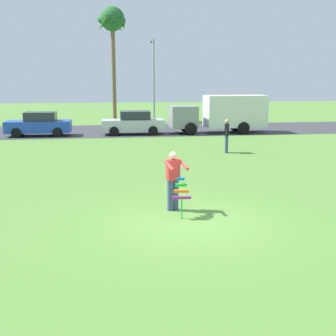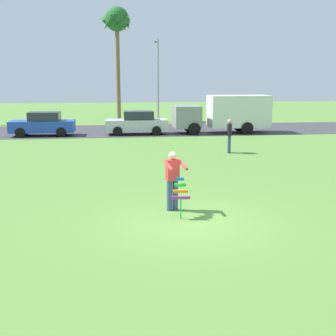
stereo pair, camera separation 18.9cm
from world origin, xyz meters
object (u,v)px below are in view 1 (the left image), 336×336
object	(u,v)px
parked_car_blue	(39,124)
person_kite_flyer	(173,178)
kite_held	(181,192)
streetlight_pole	(154,76)
palm_tree_right_near	(113,25)
parked_truck_grey_van	(223,113)
parked_car_silver	(133,123)
person_walker_near	(227,135)

from	to	relation	value
parked_car_blue	person_kite_flyer	bearing A→B (deg)	-70.59
kite_held	streetlight_pole	bearing A→B (deg)	85.31
parked_car_blue	palm_tree_right_near	size ratio (longest dim) A/B	0.43
parked_truck_grey_van	palm_tree_right_near	size ratio (longest dim) A/B	0.68
parked_car_silver	streetlight_pole	world-z (taller)	streetlight_pole
kite_held	streetlight_pole	xyz separation A→B (m)	(2.12, 25.85, 3.29)
kite_held	parked_truck_grey_van	distance (m)	19.44
parked_car_silver	streetlight_pole	size ratio (longest dim) A/B	0.60
parked_truck_grey_van	palm_tree_right_near	distance (m)	14.08
person_walker_near	parked_car_silver	bearing A→B (deg)	117.39
person_kite_flyer	parked_car_silver	bearing A→B (deg)	89.96
person_kite_flyer	streetlight_pole	world-z (taller)	streetlight_pole
person_kite_flyer	person_walker_near	xyz separation A→B (m)	(4.28, 9.54, -0.02)
palm_tree_right_near	person_walker_near	distance (m)	20.19
streetlight_pole	person_walker_near	xyz separation A→B (m)	(2.03, -15.68, -3.06)
streetlight_pole	parked_car_silver	bearing A→B (deg)	-106.71
parked_car_blue	parked_car_silver	xyz separation A→B (m)	(6.27, 0.00, 0.00)
streetlight_pole	person_walker_near	bearing A→B (deg)	-82.62
parked_car_blue	parked_truck_grey_van	world-z (taller)	parked_truck_grey_van
person_kite_flyer	kite_held	world-z (taller)	person_kite_flyer
parked_car_silver	parked_truck_grey_van	world-z (taller)	parked_truck_grey_van
palm_tree_right_near	streetlight_pole	bearing A→B (deg)	-35.36
parked_car_blue	streetlight_pole	size ratio (longest dim) A/B	0.60
kite_held	parked_car_blue	world-z (taller)	parked_car_blue
person_kite_flyer	parked_truck_grey_van	distance (m)	18.88
palm_tree_right_near	person_walker_near	xyz separation A→B (m)	(5.32, -18.01, -7.41)
kite_held	streetlight_pole	size ratio (longest dim) A/B	0.15
parked_car_blue	parked_car_silver	distance (m)	6.27
parked_car_silver	person_kite_flyer	bearing A→B (deg)	-90.04
kite_held	palm_tree_right_near	bearing A→B (deg)	92.37
parked_car_blue	person_walker_near	distance (m)	13.38
person_kite_flyer	streetlight_pole	xyz separation A→B (m)	(2.25, 25.22, 3.05)
streetlight_pole	person_walker_near	world-z (taller)	streetlight_pole
parked_car_blue	parked_car_silver	world-z (taller)	same
parked_car_blue	parked_truck_grey_van	xyz separation A→B (m)	(12.61, 0.00, 0.64)
kite_held	person_walker_near	distance (m)	10.99
parked_truck_grey_van	person_walker_near	size ratio (longest dim) A/B	3.88
parked_car_blue	parked_truck_grey_van	size ratio (longest dim) A/B	0.63
parked_truck_grey_van	streetlight_pole	xyz separation A→B (m)	(-4.10, 7.45, 2.59)
parked_car_silver	palm_tree_right_near	world-z (taller)	palm_tree_right_near
parked_car_blue	parked_truck_grey_van	bearing A→B (deg)	0.00
parked_car_blue	person_walker_near	bearing A→B (deg)	-37.99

